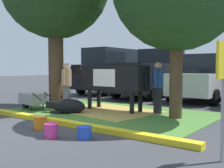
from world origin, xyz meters
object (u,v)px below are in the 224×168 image
(person_visitor_near, at_px, (67,85))
(suv_black, at_px, (111,71))
(bucket_orange, at_px, (40,122))
(pickup_truck_black, at_px, (154,74))
(calf_lying, at_px, (67,106))
(parking_sign, at_px, (224,77))
(wheelbarrow, at_px, (32,99))
(cow_holstein, at_px, (111,78))
(hatchback_white, at_px, (204,78))
(bucket_pink, at_px, (51,130))
(person_handler, at_px, (158,86))
(bucket_blue, at_px, (84,132))

(person_visitor_near, xyz_separation_m, suv_black, (-2.62, 5.95, 0.41))
(bucket_orange, xyz_separation_m, pickup_truck_black, (-1.51, 8.28, 0.96))
(calf_lying, xyz_separation_m, parking_sign, (5.14, -1.67, 1.06))
(wheelbarrow, xyz_separation_m, bucket_orange, (2.61, -1.73, -0.23))
(cow_holstein, xyz_separation_m, hatchback_white, (1.46, 4.85, -0.12))
(bucket_pink, bearing_deg, hatchback_white, 87.85)
(person_handler, xyz_separation_m, bucket_pink, (-0.40, -3.91, -0.71))
(bucket_pink, xyz_separation_m, suv_black, (-5.10, 8.75, 1.11))
(wheelbarrow, bearing_deg, person_handler, 24.99)
(suv_black, xyz_separation_m, hatchback_white, (5.42, -0.33, -0.29))
(bucket_pink, relative_size, hatchback_white, 0.07)
(person_visitor_near, distance_m, bucket_blue, 4.01)
(person_visitor_near, relative_size, wheelbarrow, 0.99)
(calf_lying, xyz_separation_m, pickup_truck_black, (-0.45, 6.40, 0.88))
(person_visitor_near, distance_m, pickup_truck_black, 5.88)
(pickup_truck_black, bearing_deg, person_handler, -60.00)
(person_visitor_near, bearing_deg, parking_sign, -20.93)
(cow_holstein, distance_m, parking_sign, 5.29)
(parking_sign, bearing_deg, pickup_truck_black, 124.74)
(cow_holstein, relative_size, calf_lying, 2.37)
(bucket_pink, relative_size, suv_black, 0.07)
(calf_lying, relative_size, bucket_orange, 4.02)
(calf_lying, bearing_deg, cow_holstein, 59.66)
(bucket_orange, bearing_deg, person_handler, 70.60)
(wheelbarrow, distance_m, suv_black, 6.89)
(bucket_pink, height_order, suv_black, suv_black)
(person_visitor_near, xyz_separation_m, bucket_blue, (3.10, -2.45, -0.73))
(calf_lying, height_order, person_visitor_near, person_visitor_near)
(cow_holstein, distance_m, person_visitor_near, 1.56)
(cow_holstein, xyz_separation_m, person_visitor_near, (-1.34, -0.77, -0.24))
(calf_lying, bearing_deg, person_handler, 35.40)
(bucket_orange, bearing_deg, bucket_pink, -24.62)
(wheelbarrow, xyz_separation_m, hatchback_white, (3.77, 6.30, 0.60))
(suv_black, bearing_deg, bucket_pink, -59.76)
(calf_lying, height_order, bucket_orange, calf_lying)
(bucket_pink, bearing_deg, calf_lying, 129.90)
(person_handler, xyz_separation_m, bucket_blue, (0.22, -3.56, -0.73))
(suv_black, relative_size, hatchback_white, 1.05)
(wheelbarrow, relative_size, bucket_orange, 4.92)
(bucket_blue, bearing_deg, pickup_truck_black, 109.61)
(parking_sign, distance_m, pickup_truck_black, 9.81)
(person_handler, relative_size, parking_sign, 0.88)
(person_handler, relative_size, hatchback_white, 0.37)
(cow_holstein, bearing_deg, suv_black, 127.33)
(bucket_orange, bearing_deg, cow_holstein, 95.45)
(bucket_pink, xyz_separation_m, bucket_blue, (0.61, 0.35, -0.02))
(bucket_pink, bearing_deg, parking_sign, 10.65)
(calf_lying, distance_m, person_handler, 2.89)
(cow_holstein, xyz_separation_m, person_handler, (1.54, 0.34, -0.24))
(wheelbarrow, distance_m, parking_sign, 6.92)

